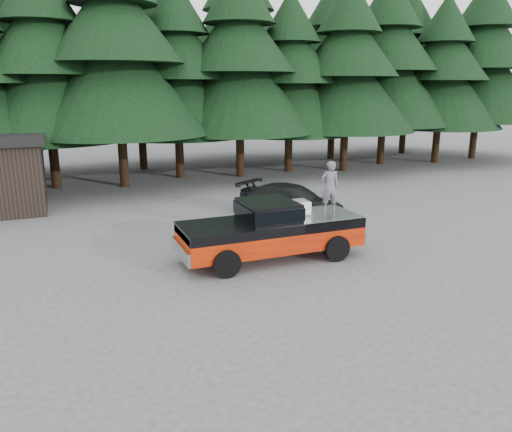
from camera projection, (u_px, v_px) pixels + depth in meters
name	position (u px, v px, depth m)	size (l,w,h in m)	color
ground	(228.00, 272.00, 14.98)	(120.00, 120.00, 0.00)	#464648
pickup_truck	(271.00, 239.00, 15.99)	(6.00, 2.04, 1.33)	red
truck_cab	(268.00, 210.00, 15.71)	(1.66, 1.90, 0.59)	black
air_compressor	(299.00, 208.00, 16.24)	(0.64, 0.53, 0.44)	white
man_on_bed	(330.00, 186.00, 16.53)	(0.62, 0.41, 1.71)	#5B5C63
parked_car	(292.00, 201.00, 20.97)	(1.94, 4.78, 1.39)	black
treeline	(135.00, 43.00, 28.55)	(60.15, 16.05, 17.50)	black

